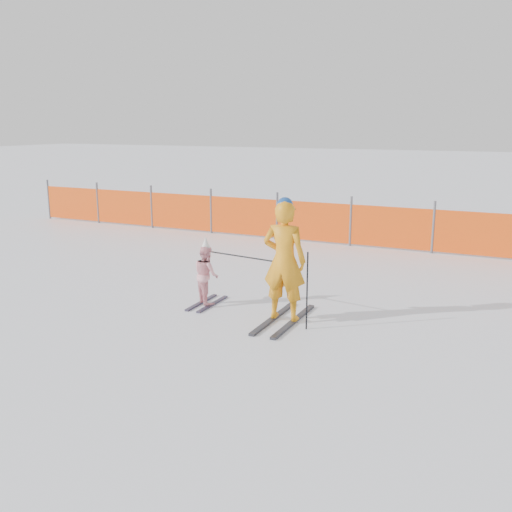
# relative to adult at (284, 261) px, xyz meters

# --- Properties ---
(ground) EXTENTS (120.00, 120.00, 0.00)m
(ground) POSITION_rel_adult_xyz_m (-0.47, -0.52, -0.97)
(ground) COLOR white
(ground) RESTS_ON ground
(adult) EXTENTS (0.70, 1.66, 1.94)m
(adult) POSITION_rel_adult_xyz_m (0.00, 0.00, 0.00)
(adult) COLOR black
(adult) RESTS_ON ground
(child) EXTENTS (0.61, 0.97, 1.17)m
(child) POSITION_rel_adult_xyz_m (-1.51, 0.22, -0.44)
(child) COLOR black
(child) RESTS_ON ground
(ski_poles) EXTENTS (1.85, 0.43, 1.19)m
(ski_poles) POSITION_rel_adult_xyz_m (-0.17, -0.04, -0.20)
(ski_poles) COLOR black
(ski_poles) RESTS_ON ground
(safety_fence) EXTENTS (16.77, 0.06, 1.25)m
(safety_fence) POSITION_rel_adult_xyz_m (-2.28, 5.90, -0.41)
(safety_fence) COLOR #595960
(safety_fence) RESTS_ON ground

